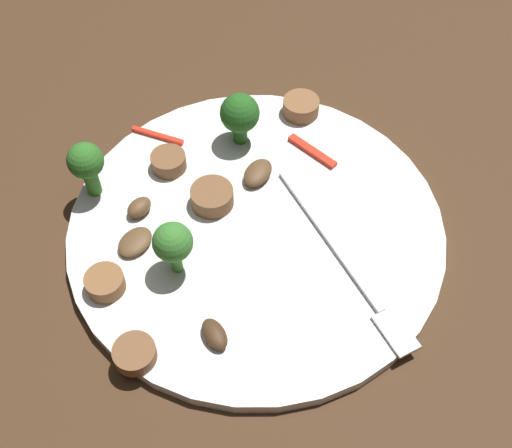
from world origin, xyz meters
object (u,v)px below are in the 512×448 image
broccoli_floret_1 (173,243)px  sausage_slice_0 (301,107)px  plate (256,228)px  pepper_strip_0 (312,151)px  sausage_slice_1 (105,283)px  sausage_slice_4 (169,162)px  pepper_strip_1 (158,136)px  sausage_slice_2 (135,354)px  mushroom_3 (258,173)px  sausage_slice_3 (212,197)px  mushroom_0 (135,242)px  broccoli_floret_0 (240,115)px  mushroom_1 (214,334)px  broccoli_floret_2 (86,163)px  mushroom_2 (139,208)px

broccoli_floret_1 → sausage_slice_0: 0.19m
plate → pepper_strip_0: (-0.06, 0.07, 0.01)m
sausage_slice_1 → sausage_slice_4: same height
pepper_strip_0 → pepper_strip_1: (-0.06, -0.12, -0.00)m
sausage_slice_2 → mushroom_3: size_ratio=0.94×
sausage_slice_3 → plate: bearing=42.0°
sausage_slice_2 → mushroom_3: (-0.13, 0.13, -0.00)m
broccoli_floret_1 → sausage_slice_0: bearing=132.1°
broccoli_floret_1 → sausage_slice_1: size_ratio=1.72×
mushroom_0 → pepper_strip_1: mushroom_0 is taller
sausage_slice_0 → mushroom_3: bearing=-44.0°
sausage_slice_1 → mushroom_0: size_ratio=0.95×
sausage_slice_1 → sausage_slice_4: size_ratio=0.98×
mushroom_3 → sausage_slice_3: bearing=-70.1°
mushroom_3 → sausage_slice_2: bearing=-44.4°
broccoli_floret_0 → sausage_slice_3: (0.06, -0.04, -0.02)m
broccoli_floret_0 → broccoli_floret_1: size_ratio=0.99×
sausage_slice_3 → mushroom_0: bearing=-71.6°
sausage_slice_4 → mushroom_0: size_ratio=0.97×
mushroom_1 → broccoli_floret_2: bearing=-158.8°
broccoli_floret_0 → broccoli_floret_1: bearing=-36.0°
mushroom_2 → mushroom_0: bearing=-17.0°
mushroom_0 → sausage_slice_1: bearing=-41.3°
broccoli_floret_0 → sausage_slice_2: bearing=-35.6°
sausage_slice_0 → mushroom_2: bearing=-66.7°
sausage_slice_0 → sausage_slice_2: 0.26m
sausage_slice_0 → mushroom_1: 0.23m
broccoli_floret_1 → pepper_strip_0: 0.16m
broccoli_floret_2 → sausage_slice_3: (0.04, 0.09, -0.03)m
broccoli_floret_1 → mushroom_1: bearing=11.0°
sausage_slice_1 → sausage_slice_3: sausage_slice_3 is taller
sausage_slice_1 → mushroom_3: (-0.07, 0.14, -0.00)m
mushroom_2 → sausage_slice_4: bearing=140.7°
sausage_slice_0 → sausage_slice_2: (0.19, -0.18, -0.00)m
mushroom_0 → plate: bearing=85.1°
broccoli_floret_0 → sausage_slice_1: bearing=-49.9°
sausage_slice_3 → mushroom_3: size_ratio=1.09×
sausage_slice_0 → mushroom_1: bearing=-34.2°
sausage_slice_1 → pepper_strip_0: bearing=113.2°
plate → pepper_strip_0: 0.09m
sausage_slice_2 → sausage_slice_4: size_ratio=1.01×
sausage_slice_4 → sausage_slice_2: bearing=-20.0°
sausage_slice_3 → mushroom_0: size_ratio=1.14×
plate → pepper_strip_1: bearing=-154.5°
sausage_slice_3 → mushroom_1: bearing=-13.9°
sausage_slice_1 → sausage_slice_3: size_ratio=0.83×
broccoli_floret_0 → mushroom_1: (0.17, -0.07, -0.03)m
sausage_slice_0 → sausage_slice_3: (0.08, -0.10, 0.00)m
broccoli_floret_1 → mushroom_0: (-0.03, -0.03, -0.03)m
broccoli_floret_1 → mushroom_3: size_ratio=1.56×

